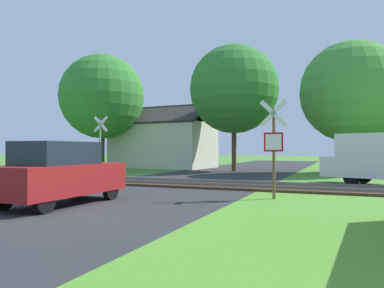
{
  "coord_description": "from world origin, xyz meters",
  "views": [
    {
      "loc": [
        7.06,
        -7.67,
        1.58
      ],
      "look_at": [
        0.5,
        8.25,
        1.8
      ],
      "focal_mm": 35.0,
      "sensor_mm": 36.0,
      "label": 1
    }
  ],
  "objects_px": {
    "stop_sign_near": "(274,143)",
    "house": "(163,144)",
    "crossing_sign_far": "(100,142)",
    "tree_center": "(234,89)",
    "tree_left": "(102,97)",
    "parked_car": "(61,173)",
    "tree_right": "(352,92)"
  },
  "relations": [
    {
      "from": "tree_right",
      "to": "tree_left",
      "type": "bearing_deg",
      "value": -177.86
    },
    {
      "from": "stop_sign_near",
      "to": "tree_center",
      "type": "relative_size",
      "value": 0.35
    },
    {
      "from": "tree_center",
      "to": "house",
      "type": "bearing_deg",
      "value": 158.99
    },
    {
      "from": "stop_sign_near",
      "to": "tree_right",
      "type": "relative_size",
      "value": 0.37
    },
    {
      "from": "stop_sign_near",
      "to": "tree_left",
      "type": "xyz_separation_m",
      "value": [
        -15.95,
        13.05,
        4.01
      ]
    },
    {
      "from": "house",
      "to": "tree_left",
      "type": "xyz_separation_m",
      "value": [
        -3.8,
        -3.31,
        3.77
      ]
    },
    {
      "from": "stop_sign_near",
      "to": "parked_car",
      "type": "distance_m",
      "value": 6.45
    },
    {
      "from": "tree_left",
      "to": "tree_center",
      "type": "height_order",
      "value": "tree_left"
    },
    {
      "from": "stop_sign_near",
      "to": "house",
      "type": "xyz_separation_m",
      "value": [
        -12.15,
        16.36,
        0.24
      ]
    },
    {
      "from": "tree_right",
      "to": "tree_center",
      "type": "relative_size",
      "value": 0.94
    },
    {
      "from": "crossing_sign_far",
      "to": "house",
      "type": "relative_size",
      "value": 0.38
    },
    {
      "from": "stop_sign_near",
      "to": "parked_car",
      "type": "bearing_deg",
      "value": 33.48
    },
    {
      "from": "tree_center",
      "to": "tree_left",
      "type": "bearing_deg",
      "value": -176.58
    },
    {
      "from": "stop_sign_near",
      "to": "tree_left",
      "type": "height_order",
      "value": "tree_left"
    },
    {
      "from": "crossing_sign_far",
      "to": "tree_right",
      "type": "xyz_separation_m",
      "value": [
        12.79,
        8.58,
        3.23
      ]
    },
    {
      "from": "crossing_sign_far",
      "to": "tree_left",
      "type": "xyz_separation_m",
      "value": [
        -5.61,
        7.9,
        3.81
      ]
    },
    {
      "from": "tree_center",
      "to": "parked_car",
      "type": "distance_m",
      "value": 17.86
    },
    {
      "from": "crossing_sign_far",
      "to": "tree_center",
      "type": "xyz_separation_m",
      "value": [
        5.13,
        8.54,
        3.85
      ]
    },
    {
      "from": "crossing_sign_far",
      "to": "tree_right",
      "type": "relative_size",
      "value": 0.4
    },
    {
      "from": "crossing_sign_far",
      "to": "stop_sign_near",
      "type": "bearing_deg",
      "value": -28.95
    },
    {
      "from": "house",
      "to": "tree_center",
      "type": "distance_m",
      "value": 8.36
    },
    {
      "from": "stop_sign_near",
      "to": "tree_center",
      "type": "distance_m",
      "value": 15.2
    },
    {
      "from": "crossing_sign_far",
      "to": "parked_car",
      "type": "distance_m",
      "value": 10.01
    },
    {
      "from": "tree_right",
      "to": "parked_car",
      "type": "height_order",
      "value": "tree_right"
    },
    {
      "from": "house",
      "to": "tree_left",
      "type": "height_order",
      "value": "tree_left"
    },
    {
      "from": "tree_right",
      "to": "tree_center",
      "type": "bearing_deg",
      "value": -179.67
    },
    {
      "from": "house",
      "to": "tree_left",
      "type": "relative_size",
      "value": 0.97
    },
    {
      "from": "house",
      "to": "parked_car",
      "type": "xyz_separation_m",
      "value": [
        6.78,
        -19.84,
        -1.1
      ]
    },
    {
      "from": "stop_sign_near",
      "to": "house",
      "type": "bearing_deg",
      "value": -52.83
    },
    {
      "from": "stop_sign_near",
      "to": "parked_car",
      "type": "relative_size",
      "value": 0.78
    },
    {
      "from": "house",
      "to": "tree_right",
      "type": "xyz_separation_m",
      "value": [
        14.6,
        -2.62,
        3.18
      ]
    },
    {
      "from": "tree_left",
      "to": "parked_car",
      "type": "relative_size",
      "value": 2.27
    }
  ]
}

